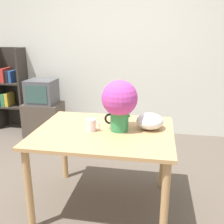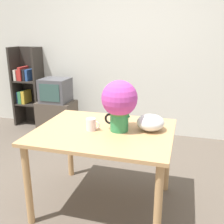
% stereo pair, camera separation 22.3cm
% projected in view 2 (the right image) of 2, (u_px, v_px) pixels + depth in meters
% --- Properties ---
extents(ground_plane, '(12.00, 12.00, 0.00)m').
position_uv_depth(ground_plane, '(93.00, 199.00, 2.57)').
color(ground_plane, brown).
extents(wall_back, '(8.00, 0.05, 2.60)m').
position_uv_depth(wall_back, '(135.00, 50.00, 3.98)').
color(wall_back, silver).
rests_on(wall_back, ground_plane).
extents(table, '(1.18, 0.94, 0.75)m').
position_uv_depth(table, '(104.00, 141.00, 2.31)').
color(table, tan).
rests_on(table, ground_plane).
extents(flower_vase, '(0.31, 0.31, 0.44)m').
position_uv_depth(flower_vase, '(119.00, 102.00, 2.19)').
color(flower_vase, '#2D844C').
rests_on(flower_vase, table).
extents(coffee_mug, '(0.12, 0.08, 0.11)m').
position_uv_depth(coffee_mug, '(91.00, 124.00, 2.26)').
color(coffee_mug, silver).
rests_on(coffee_mug, table).
extents(white_bowl, '(0.24, 0.24, 0.14)m').
position_uv_depth(white_bowl, '(151.00, 122.00, 2.26)').
color(white_bowl, silver).
rests_on(white_bowl, table).
extents(tv_stand, '(0.56, 0.40, 0.52)m').
position_uv_depth(tv_stand, '(57.00, 117.00, 4.18)').
color(tv_stand, '#4C4238').
rests_on(tv_stand, ground_plane).
extents(tv_set, '(0.42, 0.39, 0.36)m').
position_uv_depth(tv_set, '(55.00, 90.00, 4.05)').
color(tv_set, '#4C4C51').
rests_on(tv_set, tv_stand).
extents(bookshelf, '(0.48, 0.32, 1.33)m').
position_uv_depth(bookshelf, '(28.00, 87.00, 4.50)').
color(bookshelf, '#2D2823').
rests_on(bookshelf, ground_plane).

